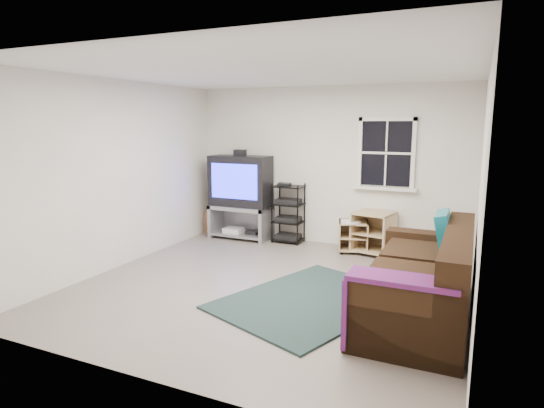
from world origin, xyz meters
The scene contains 8 objects.
room centered at (0.95, 2.27, 1.48)m, with size 4.60×4.62×4.60m.
tv_unit centered at (-1.48, 2.01, 0.86)m, with size 1.06×0.53×1.56m.
av_rack centered at (-0.61, 2.10, 0.44)m, with size 0.50×0.37×1.01m.
side_table_left centered at (0.87, 2.05, 0.35)m, with size 0.65×0.65×0.65m.
side_table_right centered at (0.54, 1.98, 0.28)m, with size 0.55×0.55×0.51m.
sofa centered at (1.82, -0.15, 0.36)m, with size 1.00×2.26×1.03m.
shag_rug centered at (0.62, -0.23, 0.01)m, with size 1.52×2.09×0.02m, color black.
paper_bag centered at (-2.16, 2.16, 0.20)m, with size 0.28×0.18×0.41m, color brown.
Camera 1 is at (2.24, -4.90, 2.01)m, focal length 30.00 mm.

